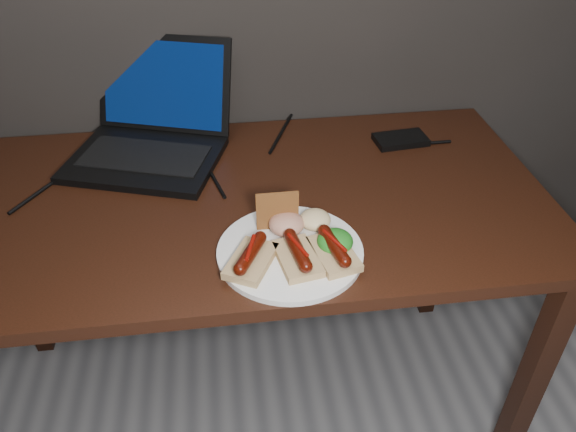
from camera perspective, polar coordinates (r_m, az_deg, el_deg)
The scene contains 12 objects.
desk at distance 1.31m, azimuth -5.18°, elevation -1.24°, with size 1.40×0.70×0.75m.
laptop at distance 1.43m, azimuth -13.67°, elevation 8.34°, with size 0.44×0.44×0.25m.
hard_drive at distance 1.48m, azimuth 11.38°, elevation 7.61°, with size 0.13×0.08×0.02m, color black.
desk_cables at distance 1.38m, azimuth -5.47°, elevation 5.77°, with size 1.05×0.38×0.01m.
plate at distance 1.09m, azimuth 0.21°, elevation -3.63°, with size 0.28×0.28×0.01m, color white.
bread_sausage_left at distance 1.05m, azimuth -3.80°, elevation -4.22°, with size 0.12×0.13×0.04m.
bread_sausage_center at distance 1.05m, azimuth 0.99°, elevation -3.96°, with size 0.09×0.13×0.04m.
bread_sausage_right at distance 1.06m, azimuth 4.68°, elevation -3.50°, with size 0.09×0.13×0.04m.
crispbread at distance 1.11m, azimuth -1.08°, elevation 0.54°, with size 0.09×0.01×0.09m, color #985829.
salad_greens at distance 1.08m, azimuth 4.81°, elevation -2.57°, with size 0.07×0.07×0.04m, color #134F0F.
salsa_mound at distance 1.12m, azimuth -0.15°, elevation -0.79°, with size 0.07×0.07×0.04m, color maroon.
coleslaw_mound at distance 1.13m, azimuth 2.76°, elevation -0.37°, with size 0.06×0.06×0.04m, color beige.
Camera 1 is at (-0.02, 0.35, 1.47)m, focal length 35.00 mm.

